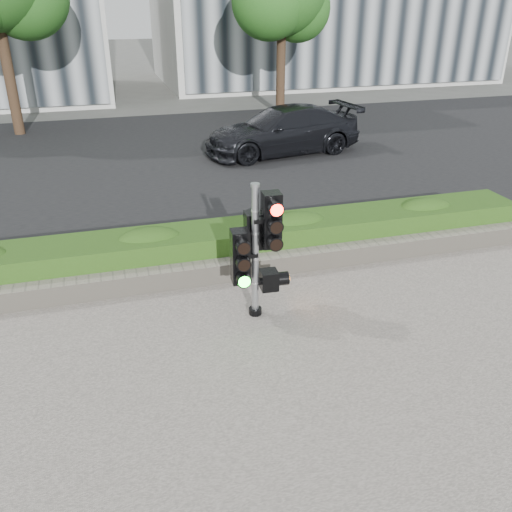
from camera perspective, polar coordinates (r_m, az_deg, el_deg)
name	(u,v)px	position (r m, az deg, el deg)	size (l,w,h in m)	color
ground	(258,341)	(7.79, 0.17, -8.96)	(120.00, 120.00, 0.00)	#51514C
sidewalk	(326,476)	(6.01, 7.41, -21.95)	(16.00, 11.00, 0.03)	#9E9389
road	(165,158)	(16.83, -9.58, 10.18)	(60.00, 13.00, 0.02)	black
curb	(212,248)	(10.43, -4.69, 0.87)	(60.00, 0.25, 0.12)	gray
stone_wall	(226,270)	(9.27, -3.13, -1.48)	(12.00, 0.32, 0.34)	gray
hedge	(218,246)	(9.76, -4.03, 1.09)	(12.00, 1.00, 0.68)	#4C8027
traffic_signal	(257,244)	(7.84, 0.07, 1.23)	(0.73, 0.54, 2.09)	black
car_dark	(282,130)	(16.94, 2.79, 13.07)	(1.96, 4.82, 1.40)	black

